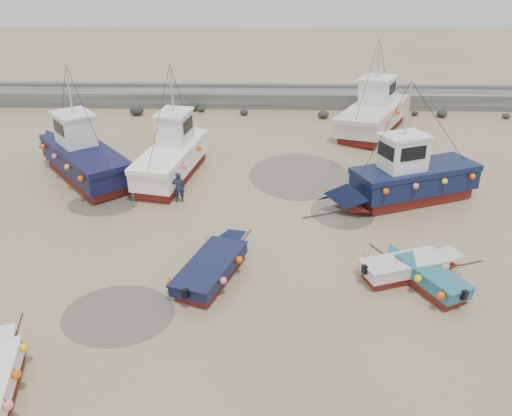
{
  "coord_description": "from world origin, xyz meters",
  "views": [
    {
      "loc": [
        0.95,
        -17.5,
        12.29
      ],
      "look_at": [
        0.44,
        2.21,
        1.4
      ],
      "focal_mm": 35.0,
      "sensor_mm": 36.0,
      "label": 1
    }
  ],
  "objects_px": {
    "cabin_boat_3": "(377,112)",
    "person": "(180,201)",
    "dinghy_1": "(215,263)",
    "dinghy_3": "(412,265)",
    "cabin_boat_1": "(175,152)",
    "cabin_boat_0": "(80,154)",
    "dinghy_2": "(424,272)",
    "cabin_boat_2": "(406,178)"
  },
  "relations": [
    {
      "from": "dinghy_3",
      "to": "cabin_boat_1",
      "type": "distance_m",
      "value": 14.79
    },
    {
      "from": "cabin_boat_3",
      "to": "dinghy_3",
      "type": "bearing_deg",
      "value": -66.94
    },
    {
      "from": "dinghy_1",
      "to": "dinghy_2",
      "type": "bearing_deg",
      "value": 17.92
    },
    {
      "from": "dinghy_3",
      "to": "cabin_boat_1",
      "type": "relative_size",
      "value": 0.57
    },
    {
      "from": "dinghy_1",
      "to": "cabin_boat_1",
      "type": "bearing_deg",
      "value": 129.04
    },
    {
      "from": "dinghy_2",
      "to": "cabin_boat_0",
      "type": "xyz_separation_m",
      "value": [
        -16.87,
        9.72,
        0.77
      ]
    },
    {
      "from": "cabin_boat_2",
      "to": "dinghy_1",
      "type": "bearing_deg",
      "value": 105.38
    },
    {
      "from": "dinghy_1",
      "to": "person",
      "type": "height_order",
      "value": "dinghy_1"
    },
    {
      "from": "cabin_boat_0",
      "to": "cabin_boat_3",
      "type": "xyz_separation_m",
      "value": [
        18.25,
        8.17,
        -0.0
      ]
    },
    {
      "from": "dinghy_1",
      "to": "dinghy_2",
      "type": "xyz_separation_m",
      "value": [
        8.31,
        -0.41,
        0.02
      ]
    },
    {
      "from": "dinghy_3",
      "to": "person",
      "type": "relative_size",
      "value": 3.33
    },
    {
      "from": "dinghy_1",
      "to": "person",
      "type": "relative_size",
      "value": 3.58
    },
    {
      "from": "cabin_boat_1",
      "to": "cabin_boat_3",
      "type": "distance_m",
      "value": 15.06
    },
    {
      "from": "cabin_boat_2",
      "to": "dinghy_3",
      "type": "bearing_deg",
      "value": 149.48
    },
    {
      "from": "dinghy_3",
      "to": "cabin_boat_3",
      "type": "relative_size",
      "value": 0.57
    },
    {
      "from": "dinghy_3",
      "to": "dinghy_1",
      "type": "bearing_deg",
      "value": -107.44
    },
    {
      "from": "dinghy_1",
      "to": "cabin_boat_3",
      "type": "distance_m",
      "value": 20.01
    },
    {
      "from": "dinghy_2",
      "to": "cabin_boat_1",
      "type": "relative_size",
      "value": 0.49
    },
    {
      "from": "dinghy_2",
      "to": "cabin_boat_2",
      "type": "height_order",
      "value": "cabin_boat_2"
    },
    {
      "from": "dinghy_1",
      "to": "cabin_boat_3",
      "type": "bearing_deg",
      "value": 81.73
    },
    {
      "from": "person",
      "to": "dinghy_3",
      "type": "bearing_deg",
      "value": 141.19
    },
    {
      "from": "cabin_boat_2",
      "to": "person",
      "type": "relative_size",
      "value": 5.62
    },
    {
      "from": "dinghy_1",
      "to": "cabin_boat_3",
      "type": "relative_size",
      "value": 0.61
    },
    {
      "from": "dinghy_3",
      "to": "cabin_boat_2",
      "type": "height_order",
      "value": "cabin_boat_2"
    },
    {
      "from": "cabin_boat_2",
      "to": "person",
      "type": "bearing_deg",
      "value": 71.01
    },
    {
      "from": "cabin_boat_2",
      "to": "cabin_boat_3",
      "type": "height_order",
      "value": "same"
    },
    {
      "from": "dinghy_2",
      "to": "cabin_boat_3",
      "type": "bearing_deg",
      "value": 55.94
    },
    {
      "from": "dinghy_3",
      "to": "person",
      "type": "height_order",
      "value": "dinghy_3"
    },
    {
      "from": "dinghy_1",
      "to": "cabin_boat_0",
      "type": "relative_size",
      "value": 0.7
    },
    {
      "from": "cabin_boat_1",
      "to": "person",
      "type": "height_order",
      "value": "cabin_boat_1"
    },
    {
      "from": "cabin_boat_1",
      "to": "cabin_boat_0",
      "type": "bearing_deg",
      "value": -164.27
    },
    {
      "from": "dinghy_2",
      "to": "dinghy_3",
      "type": "distance_m",
      "value": 0.61
    },
    {
      "from": "cabin_boat_3",
      "to": "person",
      "type": "relative_size",
      "value": 5.88
    },
    {
      "from": "dinghy_3",
      "to": "cabin_boat_1",
      "type": "bearing_deg",
      "value": -148.84
    },
    {
      "from": "dinghy_3",
      "to": "cabin_boat_1",
      "type": "xyz_separation_m",
      "value": [
        -11.2,
        9.62,
        0.8
      ]
    },
    {
      "from": "person",
      "to": "cabin_boat_2",
      "type": "bearing_deg",
      "value": 173.35
    },
    {
      "from": "cabin_boat_0",
      "to": "cabin_boat_2",
      "type": "distance_m",
      "value": 17.89
    },
    {
      "from": "cabin_boat_0",
      "to": "person",
      "type": "bearing_deg",
      "value": -67.23
    },
    {
      "from": "cabin_boat_3",
      "to": "person",
      "type": "distance_m",
      "value": 16.6
    },
    {
      "from": "dinghy_1",
      "to": "dinghy_3",
      "type": "xyz_separation_m",
      "value": [
        7.98,
        0.1,
        0.01
      ]
    },
    {
      "from": "dinghy_3",
      "to": "cabin_boat_3",
      "type": "distance_m",
      "value": 17.49
    },
    {
      "from": "dinghy_1",
      "to": "dinghy_2",
      "type": "relative_size",
      "value": 1.25
    }
  ]
}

